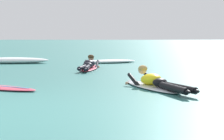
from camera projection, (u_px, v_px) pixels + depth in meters
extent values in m
plane|color=#387A75|center=(77.00, 62.00, 15.52)|extent=(120.00, 120.00, 0.00)
ellipsoid|color=silver|center=(152.00, 87.00, 8.05)|extent=(1.45, 2.13, 0.07)
ellipsoid|color=silver|center=(131.00, 81.00, 8.95)|extent=(0.28, 0.27, 0.06)
ellipsoid|color=yellow|center=(151.00, 79.00, 8.07)|extent=(0.65, 0.77, 0.35)
ellipsoid|color=black|center=(160.00, 83.00, 7.73)|extent=(0.43, 0.40, 0.20)
cylinder|color=black|center=(173.00, 88.00, 7.13)|extent=(0.50, 0.93, 0.14)
ellipsoid|color=black|center=(187.00, 92.00, 6.70)|extent=(0.19, 0.24, 0.08)
cylinder|color=black|center=(180.00, 88.00, 7.20)|extent=(0.59, 0.89, 0.14)
ellipsoid|color=black|center=(196.00, 91.00, 6.78)|extent=(0.19, 0.24, 0.08)
cylinder|color=black|center=(135.00, 81.00, 8.32)|extent=(0.35, 0.59, 0.35)
sphere|color=tan|center=(127.00, 83.00, 8.69)|extent=(0.09, 0.09, 0.09)
cylinder|color=black|center=(151.00, 80.00, 8.49)|extent=(0.35, 0.59, 0.35)
sphere|color=tan|center=(143.00, 83.00, 8.84)|extent=(0.09, 0.09, 0.09)
sphere|color=tan|center=(142.00, 70.00, 8.41)|extent=(0.21, 0.21, 0.21)
ellipsoid|color=#AD894C|center=(143.00, 68.00, 8.39)|extent=(0.29, 0.28, 0.16)
ellipsoid|color=#E54C66|center=(89.00, 68.00, 12.34)|extent=(0.66, 2.16, 0.07)
ellipsoid|color=#E54C66|center=(94.00, 65.00, 13.34)|extent=(0.20, 0.21, 0.06)
ellipsoid|color=black|center=(89.00, 63.00, 12.37)|extent=(0.44, 0.65, 0.34)
ellipsoid|color=black|center=(88.00, 65.00, 12.01)|extent=(0.36, 0.30, 0.20)
cylinder|color=black|center=(82.00, 68.00, 11.48)|extent=(0.25, 0.81, 0.14)
ellipsoid|color=black|center=(79.00, 69.00, 11.09)|extent=(0.12, 0.23, 0.08)
cylinder|color=black|center=(87.00, 68.00, 11.46)|extent=(0.15, 0.81, 0.14)
ellipsoid|color=black|center=(86.00, 69.00, 11.06)|extent=(0.12, 0.23, 0.08)
cylinder|color=black|center=(85.00, 65.00, 12.74)|extent=(0.13, 0.59, 0.34)
sphere|color=tan|center=(87.00, 67.00, 13.13)|extent=(0.09, 0.09, 0.09)
cylinder|color=black|center=(97.00, 65.00, 12.68)|extent=(0.13, 0.59, 0.34)
sphere|color=tan|center=(98.00, 67.00, 13.05)|extent=(0.09, 0.09, 0.09)
sphere|color=tan|center=(91.00, 58.00, 12.72)|extent=(0.21, 0.21, 0.21)
ellipsoid|color=#47331E|center=(91.00, 57.00, 12.69)|extent=(0.23, 0.22, 0.16)
ellipsoid|color=white|center=(10.00, 60.00, 14.79)|extent=(3.23, 0.96, 0.26)
ellipsoid|color=white|center=(30.00, 61.00, 14.94)|extent=(1.19, 0.69, 0.18)
ellipsoid|color=white|center=(110.00, 61.00, 15.01)|extent=(2.33, 1.41, 0.15)
ellipsoid|color=white|center=(122.00, 61.00, 15.28)|extent=(0.82, 0.79, 0.11)
ellipsoid|color=white|center=(96.00, 63.00, 14.73)|extent=(0.83, 0.42, 0.08)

